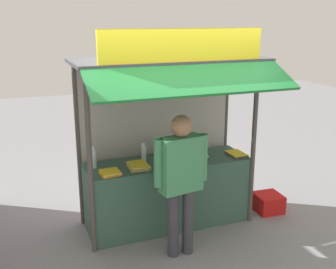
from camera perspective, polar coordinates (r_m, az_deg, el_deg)
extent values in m
plane|color=gray|center=(5.55, 0.00, -12.16)|extent=(20.00, 20.00, 0.00)
cube|color=#385B4C|center=(5.36, 0.00, -8.07)|extent=(2.08, 0.64, 0.87)
cylinder|color=#4C4742|center=(4.58, -10.76, -4.24)|extent=(0.06, 0.06, 2.11)
cylinder|color=#4C4742|center=(5.32, 11.77, -1.41)|extent=(0.06, 0.06, 2.11)
cylinder|color=#4C4742|center=(5.27, -12.28, -1.63)|extent=(0.06, 0.06, 2.11)
cylinder|color=#4C4742|center=(5.93, 7.93, 0.56)|extent=(0.06, 0.06, 2.11)
cube|color=#B7B2A8|center=(5.52, -1.57, -0.73)|extent=(2.04, 0.04, 2.06)
cube|color=#3F3F44|center=(4.87, 0.23, 10.29)|extent=(2.28, 0.94, 0.04)
cube|color=#1E7A38|center=(4.23, 3.83, 7.54)|extent=(2.24, 0.51, 0.26)
cube|color=yellow|center=(4.47, 2.25, 12.28)|extent=(1.87, 0.04, 0.35)
cylinder|color=#59544C|center=(4.54, 1.95, 8.60)|extent=(1.98, 0.02, 0.02)
cylinder|color=silver|center=(5.18, -3.36, -2.62)|extent=(0.07, 0.07, 0.20)
cylinder|color=white|center=(5.15, -3.38, -1.39)|extent=(0.04, 0.04, 0.03)
cylinder|color=silver|center=(5.02, -10.32, -3.28)|extent=(0.07, 0.07, 0.24)
cylinder|color=white|center=(4.98, -10.40, -1.83)|extent=(0.05, 0.05, 0.03)
cylinder|color=silver|center=(5.14, -1.09, -2.49)|extent=(0.08, 0.08, 0.25)
cylinder|color=white|center=(5.09, -1.10, -0.97)|extent=(0.05, 0.05, 0.03)
cylinder|color=silver|center=(5.31, -0.47, -1.85)|extent=(0.08, 0.08, 0.25)
cylinder|color=white|center=(5.27, -0.47, -0.36)|extent=(0.05, 0.05, 0.03)
cube|color=blue|center=(4.97, -4.21, -4.64)|extent=(0.24, 0.31, 0.01)
cube|color=yellow|center=(4.97, -4.25, -4.57)|extent=(0.23, 0.30, 0.01)
cube|color=yellow|center=(4.97, -4.13, -4.45)|extent=(0.23, 0.30, 0.01)
cube|color=blue|center=(4.98, -4.19, -4.30)|extent=(0.22, 0.29, 0.01)
cube|color=white|center=(4.97, -4.12, -4.21)|extent=(0.22, 0.29, 0.01)
cube|color=yellow|center=(4.96, -4.14, -4.13)|extent=(0.22, 0.29, 0.01)
cube|color=orange|center=(5.50, 9.46, -2.77)|extent=(0.21, 0.30, 0.01)
cube|color=blue|center=(5.49, 9.50, -2.72)|extent=(0.21, 0.30, 0.01)
cube|color=black|center=(5.48, 9.51, -2.66)|extent=(0.22, 0.30, 0.01)
cube|color=yellow|center=(5.48, 9.45, -2.56)|extent=(0.20, 0.29, 0.01)
cube|color=yellow|center=(4.82, -8.04, -5.43)|extent=(0.23, 0.23, 0.01)
cube|color=orange|center=(4.82, -8.00, -5.35)|extent=(0.24, 0.25, 0.01)
cube|color=white|center=(4.83, -7.99, -5.17)|extent=(0.22, 0.23, 0.01)
cube|color=yellow|center=(4.81, -8.05, -5.10)|extent=(0.23, 0.23, 0.01)
cube|color=blue|center=(5.36, 4.17, -3.07)|extent=(0.20, 0.26, 0.01)
cube|color=orange|center=(5.34, 4.08, -3.01)|extent=(0.23, 0.28, 0.01)
cube|color=yellow|center=(5.36, 4.14, -2.84)|extent=(0.21, 0.26, 0.01)
cube|color=white|center=(5.35, 4.17, -2.75)|extent=(0.21, 0.26, 0.01)
cylinder|color=#332D23|center=(4.53, 1.32, 7.74)|extent=(0.01, 0.01, 0.10)
cylinder|color=olive|center=(4.54, 1.31, 6.85)|extent=(0.04, 0.04, 0.04)
ellipsoid|color=yellow|center=(4.57, 1.52, 5.82)|extent=(0.04, 0.07, 0.16)
ellipsoid|color=yellow|center=(4.58, 1.33, 5.91)|extent=(0.09, 0.06, 0.16)
ellipsoid|color=yellow|center=(4.56, 1.11, 5.80)|extent=(0.05, 0.06, 0.16)
ellipsoid|color=yellow|center=(4.54, 1.20, 5.77)|extent=(0.06, 0.06, 0.16)
ellipsoid|color=yellow|center=(4.54, 1.48, 5.78)|extent=(0.08, 0.05, 0.16)
cylinder|color=#332D23|center=(4.77, 7.64, 8.03)|extent=(0.01, 0.01, 0.10)
cylinder|color=olive|center=(4.78, 7.60, 7.19)|extent=(0.04, 0.04, 0.04)
ellipsoid|color=#73A93D|center=(4.81, 7.76, 6.21)|extent=(0.03, 0.07, 0.16)
ellipsoid|color=#73A93D|center=(4.82, 7.66, 6.24)|extent=(0.06, 0.06, 0.16)
ellipsoid|color=#73A93D|center=(4.83, 7.49, 6.30)|extent=(0.09, 0.05, 0.16)
ellipsoid|color=#73A93D|center=(4.81, 7.30, 6.26)|extent=(0.08, 0.06, 0.16)
ellipsoid|color=#73A93D|center=(4.80, 7.37, 6.20)|extent=(0.05, 0.06, 0.16)
ellipsoid|color=#73A93D|center=(4.78, 7.34, 6.20)|extent=(0.05, 0.09, 0.16)
ellipsoid|color=#73A93D|center=(4.77, 7.57, 6.17)|extent=(0.07, 0.06, 0.16)
ellipsoid|color=#73A93D|center=(4.78, 7.81, 6.18)|extent=(0.09, 0.05, 0.16)
ellipsoid|color=#73A93D|center=(4.79, 7.81, 6.18)|extent=(0.06, 0.06, 0.16)
cylinder|color=#332D23|center=(4.32, -7.08, 7.17)|extent=(0.01, 0.01, 0.11)
cylinder|color=olive|center=(4.33, -7.05, 6.19)|extent=(0.04, 0.04, 0.04)
ellipsoid|color=#859F42|center=(4.35, -6.65, 5.13)|extent=(0.04, 0.09, 0.16)
ellipsoid|color=#859F42|center=(4.37, -6.78, 5.18)|extent=(0.08, 0.08, 0.17)
ellipsoid|color=#859F42|center=(4.37, -7.13, 5.17)|extent=(0.09, 0.04, 0.16)
ellipsoid|color=#859F42|center=(4.36, -7.32, 5.11)|extent=(0.07, 0.08, 0.17)
ellipsoid|color=#859F42|center=(4.34, -7.28, 5.06)|extent=(0.05, 0.08, 0.16)
ellipsoid|color=#859F42|center=(4.32, -7.19, 5.05)|extent=(0.09, 0.08, 0.17)
ellipsoid|color=#859F42|center=(4.33, -6.97, 5.03)|extent=(0.07, 0.04, 0.16)
ellipsoid|color=#859F42|center=(4.33, -6.77, 5.06)|extent=(0.07, 0.07, 0.17)
cylinder|color=#383842|center=(4.70, 0.72, -12.32)|extent=(0.13, 0.13, 0.78)
cylinder|color=#383842|center=(4.76, 2.77, -11.93)|extent=(0.13, 0.13, 0.78)
cube|color=#3F8C59|center=(4.44, 1.83, -4.13)|extent=(0.49, 0.27, 0.62)
cylinder|color=#3F8C59|center=(4.34, -1.33, -3.99)|extent=(0.10, 0.10, 0.53)
cylinder|color=#3F8C59|center=(4.53, 4.86, -3.16)|extent=(0.10, 0.10, 0.53)
sphere|color=#936B4C|center=(4.31, 1.88, 1.19)|extent=(0.23, 0.23, 0.23)
cube|color=red|center=(5.98, 13.70, -9.18)|extent=(0.37, 0.37, 0.25)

